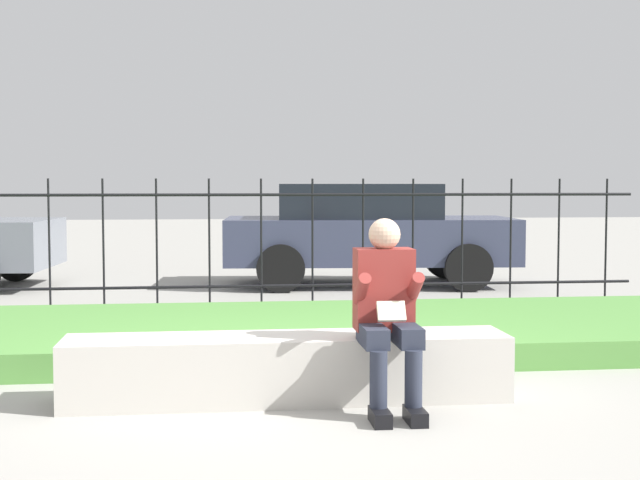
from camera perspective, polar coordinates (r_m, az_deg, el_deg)
ground_plane at (r=6.14m, az=-1.77°, el=-10.21°), size 60.00×60.00×0.00m
stone_bench at (r=6.10m, az=-2.08°, el=-8.42°), size 2.99×0.53×0.44m
person_seated_reader at (r=5.80m, az=4.30°, el=-4.25°), size 0.42×0.73×1.24m
grass_berm at (r=8.12m, az=-3.02°, el=-5.98°), size 10.73×2.69×0.22m
iron_fence at (r=10.06m, az=-3.78°, el=-0.17°), size 8.73×0.03×1.52m
car_parked_center at (r=12.80m, az=2.98°, el=0.56°), size 4.21×2.13×1.46m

